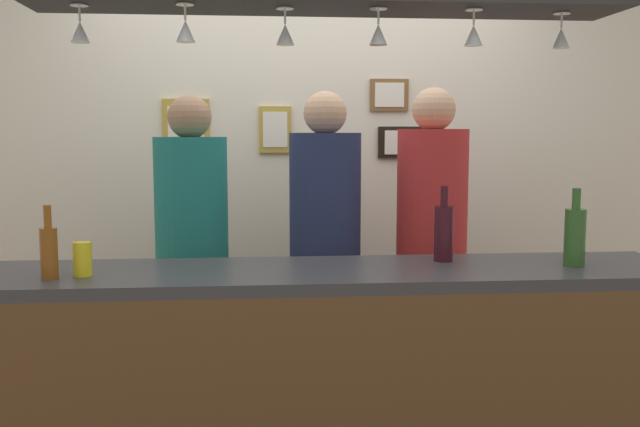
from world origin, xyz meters
TOP-DOWN VIEW (x-y plane):
  - back_wall at (0.00, 1.10)m, footprint 4.40×0.06m
  - bar_counter at (0.00, -0.51)m, footprint 2.70×0.55m
  - overhead_glass_rack at (0.00, -0.30)m, footprint 2.20×0.36m
  - hanging_wineglass_far_left at (-0.90, -0.32)m, footprint 0.07×0.07m
  - hanging_wineglass_left at (-0.52, -0.37)m, footprint 0.07×0.07m
  - hanging_wineglass_center_left at (-0.16, -0.32)m, footprint 0.07×0.07m
  - hanging_wineglass_center at (0.18, -0.34)m, footprint 0.07×0.07m
  - hanging_wineglass_center_right at (0.53, -0.36)m, footprint 0.07×0.07m
  - hanging_wineglass_right at (0.89, -0.31)m, footprint 0.07×0.07m
  - person_left_teal_shirt at (-0.58, 0.37)m, footprint 0.34×0.34m
  - person_middle_navy_shirt at (0.05, 0.37)m, footprint 0.34×0.34m
  - person_right_red_shirt at (0.57, 0.37)m, footprint 0.34×0.34m
  - bottle_champagne_green at (0.94, -0.38)m, footprint 0.08×0.08m
  - bottle_beer_amber_tall at (-1.00, -0.45)m, footprint 0.06×0.06m
  - bottle_wine_dark_red at (0.46, -0.23)m, footprint 0.08×0.08m
  - drink_can at (-0.90, -0.41)m, footprint 0.07×0.07m
  - picture_frame_crest at (-0.17, 1.06)m, footprint 0.18×0.02m
  - picture_frame_lower_pair at (0.57, 1.06)m, footprint 0.30×0.02m
  - picture_frame_upper_small at (0.48, 1.06)m, footprint 0.22×0.02m
  - picture_frame_caricature at (-0.67, 1.06)m, footprint 0.26×0.02m

SIDE VIEW (x-z plane):
  - bar_counter at x=0.00m, z-range 0.18..1.22m
  - person_left_teal_shirt at x=-0.58m, z-range 0.18..1.90m
  - person_middle_navy_shirt at x=0.05m, z-range 0.18..1.93m
  - person_right_red_shirt at x=0.57m, z-range 0.19..1.95m
  - drink_can at x=-0.90m, z-range 1.04..1.16m
  - bottle_beer_amber_tall at x=-1.00m, z-range 1.01..1.27m
  - bottle_wine_dark_red at x=0.46m, z-range 1.01..1.31m
  - bottle_champagne_green at x=0.94m, z-range 1.01..1.31m
  - back_wall at x=0.00m, z-range 0.00..2.60m
  - picture_frame_lower_pair at x=0.57m, z-range 1.41..1.59m
  - picture_frame_crest at x=-0.17m, z-range 1.44..1.70m
  - picture_frame_caricature at x=-0.67m, z-range 1.40..1.74m
  - picture_frame_upper_small at x=0.48m, z-range 1.68..1.86m
  - hanging_wineglass_far_left at x=-0.90m, z-range 1.85..1.98m
  - hanging_wineglass_left at x=-0.52m, z-range 1.85..1.98m
  - hanging_wineglass_center_left at x=-0.16m, z-range 1.85..1.98m
  - hanging_wineglass_center at x=0.18m, z-range 1.85..1.98m
  - hanging_wineglass_center_right at x=0.53m, z-range 1.85..1.98m
  - hanging_wineglass_right at x=0.89m, z-range 1.85..1.98m
  - overhead_glass_rack at x=0.00m, z-range 2.00..2.04m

